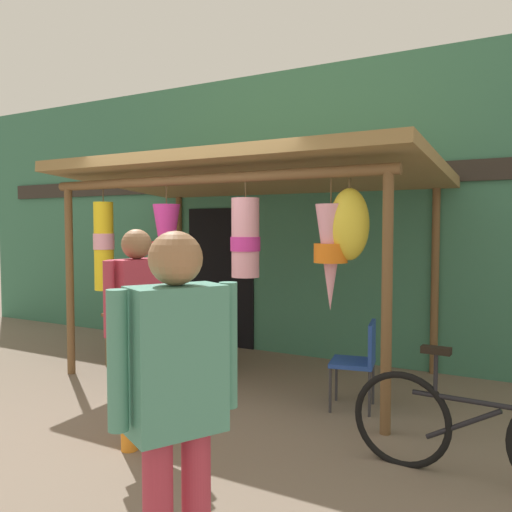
{
  "coord_description": "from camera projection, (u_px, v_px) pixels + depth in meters",
  "views": [
    {
      "loc": [
        3.09,
        -4.07,
        1.73
      ],
      "look_at": [
        -0.02,
        1.48,
        1.38
      ],
      "focal_mm": 36.93,
      "sensor_mm": 36.0,
      "label": 1
    }
  ],
  "objects": [
    {
      "name": "vendor_in_orange",
      "position": [
        137.0,
        319.0,
        4.09
      ],
      "size": [
        0.29,
        0.58,
        1.71
      ],
      "color": "orange",
      "rests_on": "ground_plane"
    },
    {
      "name": "parked_bicycle",
      "position": [
        478.0,
        432.0,
        3.55
      ],
      "size": [
        1.75,
        0.44,
        0.92
      ],
      "color": "black",
      "rests_on": "ground_plane"
    },
    {
      "name": "shop_facade",
      "position": [
        292.0,
        214.0,
        7.19
      ],
      "size": [
        12.26,
        0.29,
        3.82
      ],
      "color": "#387056",
      "rests_on": "ground_plane"
    },
    {
      "name": "ground_plane",
      "position": [
        184.0,
        404.0,
        5.15
      ],
      "size": [
        30.0,
        30.0,
        0.0
      ],
      "primitive_type": "plane",
      "color": "#756656"
    },
    {
      "name": "folding_chair",
      "position": [
        361.0,
        357.0,
        4.97
      ],
      "size": [
        0.47,
        0.47,
        0.84
      ],
      "color": "#2347A8",
      "rests_on": "ground_plane"
    },
    {
      "name": "display_table",
      "position": [
        167.0,
        318.0,
        6.47
      ],
      "size": [
        1.44,
        0.79,
        0.67
      ],
      "color": "brown",
      "rests_on": "ground_plane"
    },
    {
      "name": "flower_heap_on_table",
      "position": [
        168.0,
        308.0,
        6.36
      ],
      "size": [
        0.79,
        0.56,
        0.16
      ],
      "color": "orange",
      "rests_on": "display_table"
    },
    {
      "name": "market_stall_canopy",
      "position": [
        249.0,
        192.0,
        5.9
      ],
      "size": [
        4.24,
        2.59,
        2.48
      ],
      "color": "brown",
      "rests_on": "ground_plane"
    },
    {
      "name": "wicker_basket_by_table",
      "position": [
        158.0,
        385.0,
        5.35
      ],
      "size": [
        0.54,
        0.54,
        0.24
      ],
      "primitive_type": "cylinder",
      "color": "olive",
      "rests_on": "ground_plane"
    },
    {
      "name": "customer_foreground",
      "position": [
        177.0,
        393.0,
        2.25
      ],
      "size": [
        0.38,
        0.53,
        1.71
      ],
      "color": "#B23347",
      "rests_on": "ground_plane"
    }
  ]
}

